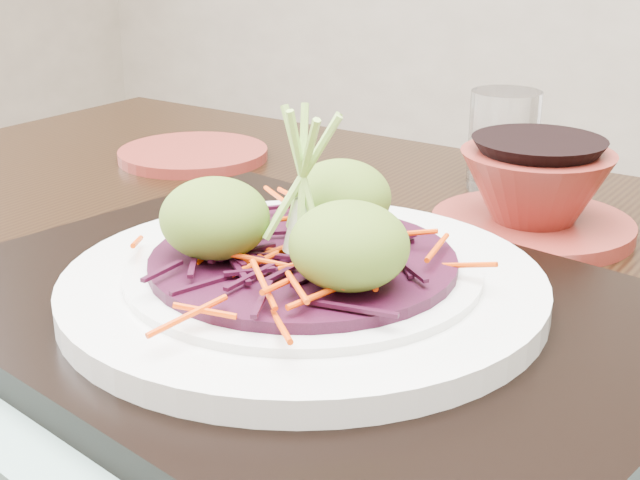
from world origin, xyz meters
The scene contains 11 objects.
dining_table centered at (-0.03, 0.06, 0.69)m, with size 1.33×0.94×0.79m.
placemat centered at (-0.05, 0.02, 0.79)m, with size 0.51×0.40×0.00m, color gray.
serving_tray centered at (-0.05, 0.02, 0.81)m, with size 0.45×0.34×0.02m, color black.
white_plate centered at (-0.05, 0.02, 0.83)m, with size 0.29×0.29×0.02m.
cabbage_bed centered at (-0.05, 0.02, 0.84)m, with size 0.18×0.18×0.01m, color #3A0B21.
carrot_julienne centered at (-0.05, 0.02, 0.85)m, with size 0.22×0.22×0.01m, color #E93E04, non-canonical shape.
guacamole_scoops centered at (-0.05, 0.02, 0.87)m, with size 0.16×0.14×0.05m.
scallion_garnish centered at (-0.05, 0.02, 0.89)m, with size 0.07×0.07×0.10m, color #92C44E, non-canonical shape.
terracotta_side_plate centered at (-0.36, 0.31, 0.80)m, with size 0.15×0.15×0.01m, color maroon.
water_glass centered at (-0.05, 0.38, 0.84)m, with size 0.06×0.06×0.09m, color white.
terracotta_bowl_set centered at (0.01, 0.27, 0.82)m, with size 0.19×0.19×0.07m.
Camera 1 is at (0.20, -0.40, 1.04)m, focal length 50.00 mm.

